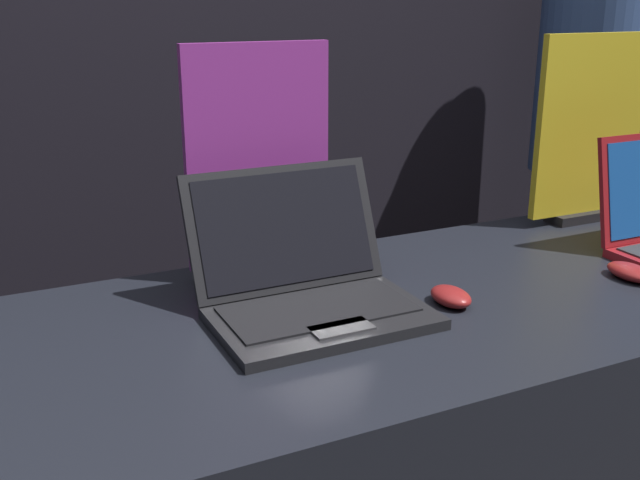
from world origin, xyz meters
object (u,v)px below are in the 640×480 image
at_px(person_bystander, 579,150).
at_px(promo_stand_middle, 259,167).
at_px(laptop_middle, 307,281).
at_px(mouse_back, 631,272).
at_px(promo_stand_back, 589,134).
at_px(mouse_middle, 451,296).

bearing_deg(person_bystander, promo_stand_middle, -158.56).
xyz_separation_m(promo_stand_middle, person_bystander, (1.43, 0.56, -0.19)).
bearing_deg(promo_stand_middle, person_bystander, 21.44).
bearing_deg(laptop_middle, mouse_back, -11.91).
relative_size(laptop_middle, promo_stand_back, 0.81).
distance_m(mouse_back, promo_stand_back, 0.48).
xyz_separation_m(laptop_middle, mouse_middle, (0.26, -0.09, -0.04)).
relative_size(mouse_middle, mouse_back, 0.87).
relative_size(promo_stand_middle, promo_stand_back, 1.00).
distance_m(mouse_back, person_bystander, 1.21).
bearing_deg(person_bystander, mouse_middle, -142.92).
height_order(promo_stand_middle, promo_stand_back, same).
bearing_deg(person_bystander, laptop_middle, -150.98).
bearing_deg(laptop_middle, promo_stand_middle, 90.00).
bearing_deg(mouse_middle, promo_stand_middle, 128.49).
distance_m(mouse_middle, mouse_back, 0.42).
distance_m(promo_stand_middle, mouse_back, 0.80).
xyz_separation_m(mouse_middle, person_bystander, (1.17, 0.89, 0.03)).
distance_m(mouse_middle, promo_stand_back, 0.74).
bearing_deg(mouse_middle, person_bystander, 37.08).
relative_size(mouse_back, person_bystander, 0.06).
distance_m(laptop_middle, promo_stand_back, 0.94).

